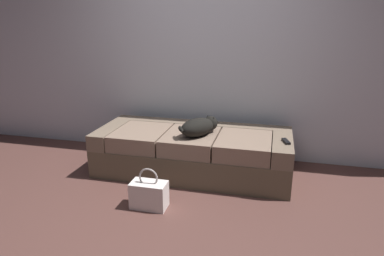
% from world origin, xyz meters
% --- Properties ---
extents(ground_plane, '(10.00, 10.00, 0.00)m').
position_xyz_m(ground_plane, '(0.00, 0.00, 0.00)').
color(ground_plane, brown).
extents(back_wall, '(6.40, 0.10, 2.80)m').
position_xyz_m(back_wall, '(0.00, 1.76, 1.40)').
color(back_wall, silver).
rests_on(back_wall, ground).
extents(couch, '(2.07, 0.87, 0.47)m').
position_xyz_m(couch, '(0.00, 1.13, 0.23)').
color(couch, brown).
rests_on(couch, ground).
extents(dog_dark, '(0.42, 0.50, 0.19)m').
position_xyz_m(dog_dark, '(0.10, 1.02, 0.56)').
color(dog_dark, black).
rests_on(dog_dark, couch).
extents(tv_remote, '(0.09, 0.16, 0.02)m').
position_xyz_m(tv_remote, '(0.96, 1.01, 0.48)').
color(tv_remote, black).
rests_on(tv_remote, couch).
extents(handbag, '(0.32, 0.18, 0.38)m').
position_xyz_m(handbag, '(-0.20, 0.30, 0.13)').
color(handbag, white).
rests_on(handbag, ground).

